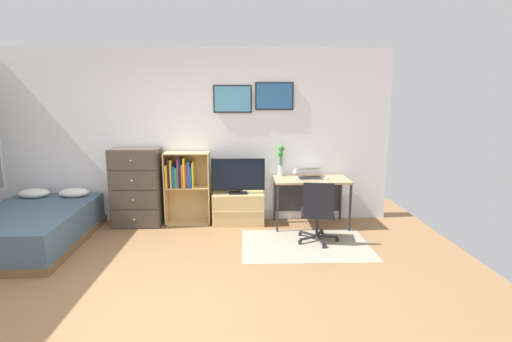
{
  "coord_description": "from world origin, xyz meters",
  "views": [
    {
      "loc": [
        0.78,
        -3.58,
        1.92
      ],
      "look_at": [
        0.92,
        1.5,
        0.97
      ],
      "focal_mm": 26.73,
      "sensor_mm": 36.0,
      "label": 1
    }
  ],
  "objects_px": {
    "bookshelf": "(184,181)",
    "television": "(238,176)",
    "office_chair": "(318,211)",
    "bamboo_vase": "(281,159)",
    "dresser": "(137,187)",
    "computer_mouse": "(327,178)",
    "desk": "(310,186)",
    "laptop": "(309,174)",
    "tv_stand": "(238,208)",
    "wine_glass": "(295,171)",
    "bed": "(32,227)"
  },
  "relations": [
    {
      "from": "bed",
      "to": "office_chair",
      "type": "bearing_deg",
      "value": -3.23
    },
    {
      "from": "desk",
      "to": "bamboo_vase",
      "type": "height_order",
      "value": "bamboo_vase"
    },
    {
      "from": "office_chair",
      "to": "bamboo_vase",
      "type": "distance_m",
      "value": 1.2
    },
    {
      "from": "bookshelf",
      "to": "office_chair",
      "type": "height_order",
      "value": "bookshelf"
    },
    {
      "from": "bamboo_vase",
      "to": "office_chair",
      "type": "bearing_deg",
      "value": -67.31
    },
    {
      "from": "dresser",
      "to": "television",
      "type": "relative_size",
      "value": 1.47
    },
    {
      "from": "laptop",
      "to": "wine_glass",
      "type": "relative_size",
      "value": 2.4
    },
    {
      "from": "bed",
      "to": "computer_mouse",
      "type": "xyz_separation_m",
      "value": [
        4.09,
        0.65,
        0.51
      ]
    },
    {
      "from": "desk",
      "to": "office_chair",
      "type": "bearing_deg",
      "value": -92.43
    },
    {
      "from": "bookshelf",
      "to": "laptop",
      "type": "xyz_separation_m",
      "value": [
        1.93,
        -0.09,
        0.13
      ]
    },
    {
      "from": "bookshelf",
      "to": "tv_stand",
      "type": "xyz_separation_m",
      "value": [
        0.84,
        -0.05,
        -0.43
      ]
    },
    {
      "from": "television",
      "to": "desk",
      "type": "xyz_separation_m",
      "value": [
        1.11,
        -0.01,
        -0.16
      ]
    },
    {
      "from": "dresser",
      "to": "bamboo_vase",
      "type": "distance_m",
      "value": 2.26
    },
    {
      "from": "office_chair",
      "to": "computer_mouse",
      "type": "xyz_separation_m",
      "value": [
        0.26,
        0.72,
        0.3
      ]
    },
    {
      "from": "bed",
      "to": "tv_stand",
      "type": "height_order",
      "value": "bed"
    },
    {
      "from": "office_chair",
      "to": "bamboo_vase",
      "type": "xyz_separation_m",
      "value": [
        -0.41,
        0.98,
        0.54
      ]
    },
    {
      "from": "television",
      "to": "computer_mouse",
      "type": "xyz_separation_m",
      "value": [
        1.34,
        -0.12,
        -0.01
      ]
    },
    {
      "from": "computer_mouse",
      "to": "wine_glass",
      "type": "height_order",
      "value": "wine_glass"
    },
    {
      "from": "tv_stand",
      "to": "television",
      "type": "relative_size",
      "value": 0.97
    },
    {
      "from": "office_chair",
      "to": "wine_glass",
      "type": "relative_size",
      "value": 4.78
    },
    {
      "from": "bookshelf",
      "to": "laptop",
      "type": "bearing_deg",
      "value": -2.75
    },
    {
      "from": "dresser",
      "to": "office_chair",
      "type": "distance_m",
      "value": 2.77
    },
    {
      "from": "bed",
      "to": "bamboo_vase",
      "type": "bearing_deg",
      "value": 12.79
    },
    {
      "from": "bed",
      "to": "office_chair",
      "type": "height_order",
      "value": "office_chair"
    },
    {
      "from": "dresser",
      "to": "desk",
      "type": "bearing_deg",
      "value": -0.37
    },
    {
      "from": "tv_stand",
      "to": "computer_mouse",
      "type": "xyz_separation_m",
      "value": [
        1.34,
        -0.15,
        0.51
      ]
    },
    {
      "from": "dresser",
      "to": "bookshelf",
      "type": "height_order",
      "value": "dresser"
    },
    {
      "from": "dresser",
      "to": "television",
      "type": "xyz_separation_m",
      "value": [
        1.55,
        -0.01,
        0.16
      ]
    },
    {
      "from": "bookshelf",
      "to": "office_chair",
      "type": "bearing_deg",
      "value": -25.49
    },
    {
      "from": "bookshelf",
      "to": "bamboo_vase",
      "type": "xyz_separation_m",
      "value": [
        1.5,
        0.07,
        0.33
      ]
    },
    {
      "from": "tv_stand",
      "to": "television",
      "type": "distance_m",
      "value": 0.52
    },
    {
      "from": "tv_stand",
      "to": "computer_mouse",
      "type": "relative_size",
      "value": 7.62
    },
    {
      "from": "bookshelf",
      "to": "computer_mouse",
      "type": "relative_size",
      "value": 10.81
    },
    {
      "from": "desk",
      "to": "dresser",
      "type": "bearing_deg",
      "value": 179.63
    },
    {
      "from": "bookshelf",
      "to": "computer_mouse",
      "type": "distance_m",
      "value": 2.19
    },
    {
      "from": "television",
      "to": "desk",
      "type": "distance_m",
      "value": 1.12
    },
    {
      "from": "dresser",
      "to": "bamboo_vase",
      "type": "height_order",
      "value": "bamboo_vase"
    },
    {
      "from": "office_chair",
      "to": "dresser",
      "type": "bearing_deg",
      "value": 170.66
    },
    {
      "from": "bed",
      "to": "desk",
      "type": "xyz_separation_m",
      "value": [
        3.86,
        0.77,
        0.37
      ]
    },
    {
      "from": "desk",
      "to": "laptop",
      "type": "height_order",
      "value": "laptop"
    },
    {
      "from": "wine_glass",
      "to": "dresser",
      "type": "bearing_deg",
      "value": 175.61
    },
    {
      "from": "bookshelf",
      "to": "tv_stand",
      "type": "relative_size",
      "value": 1.42
    },
    {
      "from": "computer_mouse",
      "to": "dresser",
      "type": "bearing_deg",
      "value": 177.39
    },
    {
      "from": "dresser",
      "to": "television",
      "type": "bearing_deg",
      "value": -0.27
    },
    {
      "from": "office_chair",
      "to": "computer_mouse",
      "type": "distance_m",
      "value": 0.82
    },
    {
      "from": "dresser",
      "to": "laptop",
      "type": "xyz_separation_m",
      "value": [
        2.64,
        -0.03,
        0.2
      ]
    },
    {
      "from": "bookshelf",
      "to": "television",
      "type": "bearing_deg",
      "value": -4.85
    },
    {
      "from": "office_chair",
      "to": "bamboo_vase",
      "type": "relative_size",
      "value": 1.79
    },
    {
      "from": "bed",
      "to": "dresser",
      "type": "distance_m",
      "value": 1.48
    },
    {
      "from": "bookshelf",
      "to": "laptop",
      "type": "relative_size",
      "value": 2.6
    }
  ]
}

